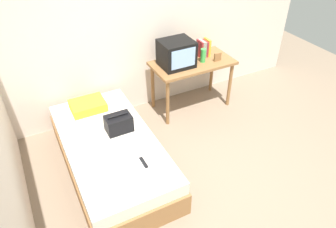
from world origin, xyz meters
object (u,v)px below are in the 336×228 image
object	(u,v)px
bed	(111,154)
tv	(176,54)
magazine	(106,171)
book_row	(203,48)
desk	(192,68)
handbag	(119,123)
folded_towel	(129,169)
picture_frame	(218,57)
water_bottle	(203,55)
pillow	(88,106)
remote_dark	(143,163)
remote_silver	(86,143)

from	to	relation	value
bed	tv	xyz separation A→B (m)	(1.25, 0.72, 0.71)
magazine	book_row	bearing A→B (deg)	32.96
desk	tv	size ratio (longest dim) A/B	2.64
handbag	desk	bearing A→B (deg)	24.06
bed	folded_towel	xyz separation A→B (m)	(0.02, -0.55, 0.26)
bed	desk	distance (m)	1.72
desk	picture_frame	xyz separation A→B (m)	(0.32, -0.13, 0.16)
water_bottle	tv	bearing A→B (deg)	169.33
picture_frame	pillow	xyz separation A→B (m)	(-1.87, 0.12, -0.31)
desk	folded_towel	distance (m)	1.95
water_bottle	book_row	xyz separation A→B (m)	(0.10, 0.16, 0.02)
desk	handbag	distance (m)	1.47
desk	book_row	bearing A→B (deg)	22.21
pillow	magazine	world-z (taller)	pillow
water_bottle	bed	bearing A→B (deg)	-158.47
tv	pillow	size ratio (longest dim) A/B	1.03
bed	desk	world-z (taller)	desk
desk	magazine	bearing A→B (deg)	-145.73
tv	remote_dark	xyz separation A→B (m)	(-1.06, -1.23, -0.47)
tv	picture_frame	xyz separation A→B (m)	(0.58, -0.14, -0.12)
water_bottle	handbag	size ratio (longest dim) A/B	0.65
pillow	remote_silver	distance (m)	0.68
remote_dark	remote_silver	world-z (taller)	same
book_row	remote_silver	distance (m)	2.16
book_row	remote_silver	xyz separation A→B (m)	(-1.99, -0.75, -0.41)
desk	folded_towel	world-z (taller)	desk
bed	handbag	distance (m)	0.38
magazine	remote_dark	size ratio (longest dim) A/B	1.86
picture_frame	pillow	bearing A→B (deg)	176.24
remote_dark	folded_towel	distance (m)	0.18
remote_silver	handbag	bearing A→B (deg)	7.85
water_bottle	book_row	bearing A→B (deg)	56.45
handbag	folded_towel	distance (m)	0.68
bed	tv	distance (m)	1.60
pillow	tv	bearing A→B (deg)	0.94
bed	remote_dark	xyz separation A→B (m)	(0.19, -0.52, 0.24)
book_row	bed	bearing A→B (deg)	-155.24
tv	desk	bearing A→B (deg)	-2.09
remote_dark	remote_silver	bearing A→B (deg)	128.02
desk	magazine	world-z (taller)	desk
handbag	remote_silver	xyz separation A→B (m)	(-0.42, -0.06, -0.09)
remote_dark	folded_towel	xyz separation A→B (m)	(-0.17, -0.03, 0.02)
bed	book_row	distance (m)	2.02
water_bottle	pillow	xyz separation A→B (m)	(-1.67, 0.05, -0.35)
book_row	remote_dark	xyz separation A→B (m)	(-1.54, -1.32, -0.41)
picture_frame	remote_dark	size ratio (longest dim) A/B	0.78
water_bottle	remote_silver	size ratio (longest dim) A/B	1.35
handbag	remote_silver	size ratio (longest dim) A/B	2.08
book_row	folded_towel	distance (m)	2.22
book_row	folded_towel	xyz separation A→B (m)	(-1.72, -1.35, -0.39)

